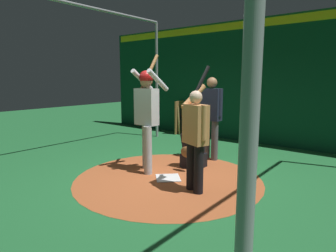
{
  "coord_description": "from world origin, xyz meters",
  "views": [
    {
      "loc": [
        3.88,
        3.12,
        1.77
      ],
      "look_at": [
        0.0,
        0.0,
        0.95
      ],
      "focal_mm": 31.19,
      "sensor_mm": 36.0,
      "label": 1
    }
  ],
  "objects_px": {
    "batter": "(147,110)",
    "umpire": "(211,114)",
    "catcher": "(193,150)",
    "visitor": "(196,134)",
    "bat_rack": "(181,118)",
    "home_plate": "(168,178)"
  },
  "relations": [
    {
      "from": "visitor",
      "to": "batter",
      "type": "bearing_deg",
      "value": -81.1
    },
    {
      "from": "home_plate",
      "to": "umpire",
      "type": "xyz_separation_m",
      "value": [
        -1.57,
        -0.06,
        1.0
      ]
    },
    {
      "from": "home_plate",
      "to": "bat_rack",
      "type": "height_order",
      "value": "bat_rack"
    },
    {
      "from": "catcher",
      "to": "visitor",
      "type": "height_order",
      "value": "visitor"
    },
    {
      "from": "catcher",
      "to": "umpire",
      "type": "xyz_separation_m",
      "value": [
        -0.76,
        -0.04,
        0.65
      ]
    },
    {
      "from": "catcher",
      "to": "umpire",
      "type": "distance_m",
      "value": 1.0
    },
    {
      "from": "visitor",
      "to": "bat_rack",
      "type": "distance_m",
      "value": 4.89
    },
    {
      "from": "batter",
      "to": "home_plate",
      "type": "bearing_deg",
      "value": 80.69
    },
    {
      "from": "catcher",
      "to": "bat_rack",
      "type": "height_order",
      "value": "bat_rack"
    },
    {
      "from": "bat_rack",
      "to": "catcher",
      "type": "bearing_deg",
      "value": 39.9
    },
    {
      "from": "bat_rack",
      "to": "visitor",
      "type": "bearing_deg",
      "value": 38.86
    },
    {
      "from": "umpire",
      "to": "visitor",
      "type": "bearing_deg",
      "value": 23.31
    },
    {
      "from": "umpire",
      "to": "catcher",
      "type": "bearing_deg",
      "value": 3.2
    },
    {
      "from": "visitor",
      "to": "bat_rack",
      "type": "xyz_separation_m",
      "value": [
        -3.79,
        -3.05,
        -0.42
      ]
    },
    {
      "from": "umpire",
      "to": "batter",
      "type": "bearing_deg",
      "value": -19.48
    },
    {
      "from": "umpire",
      "to": "visitor",
      "type": "distance_m",
      "value": 1.9
    },
    {
      "from": "visitor",
      "to": "umpire",
      "type": "bearing_deg",
      "value": -135.6
    },
    {
      "from": "home_plate",
      "to": "batter",
      "type": "height_order",
      "value": "batter"
    },
    {
      "from": "batter",
      "to": "umpire",
      "type": "relative_size",
      "value": 1.25
    },
    {
      "from": "umpire",
      "to": "visitor",
      "type": "height_order",
      "value": "visitor"
    },
    {
      "from": "batter",
      "to": "bat_rack",
      "type": "bearing_deg",
      "value": -153.12
    },
    {
      "from": "batter",
      "to": "visitor",
      "type": "height_order",
      "value": "batter"
    }
  ]
}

